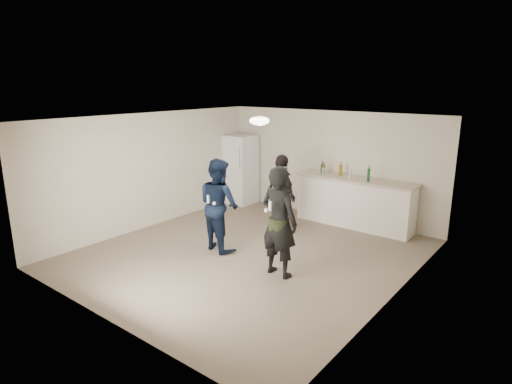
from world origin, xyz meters
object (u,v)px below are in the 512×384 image
Objects in this scene: woman at (279,222)px; spectator at (281,195)px; man at (219,205)px; shaker at (324,171)px; counter at (354,203)px; fridge at (241,169)px.

spectator is (-1.13, 1.70, -0.08)m from woman.
shaker is at bearing -92.26° from man.
man is (-0.70, -2.74, -0.29)m from shaker.
counter is at bearing -104.96° from man.
woman is (0.13, -3.08, 0.40)m from counter.
spectator is at bearing -53.13° from woman.
spectator is at bearing -126.14° from counter.
fridge is at bearing -38.83° from woman.
woman is at bearing -87.65° from counter.
fridge is 10.59× the size of shaker.
shaker is at bearing -172.98° from counter.
spectator is (2.21, -1.31, -0.05)m from fridge.
shaker is 0.09× the size of woman.
fridge is 2.49m from shaker.
fridge is 4.50m from woman.
shaker reaches higher than counter.
fridge is (-3.22, -0.07, 0.38)m from counter.
man is 0.95× the size of woman.
counter is 1.74m from spectator.
spectator reaches higher than shaker.
shaker is 0.10× the size of man.
fridge reaches higher than counter.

